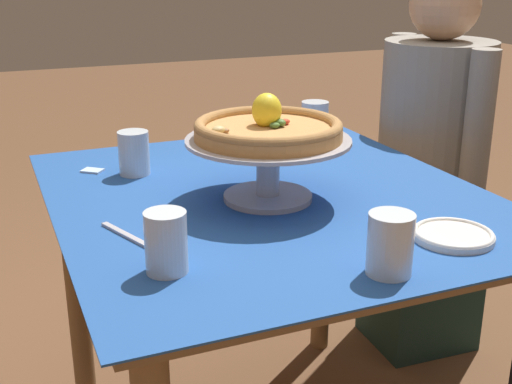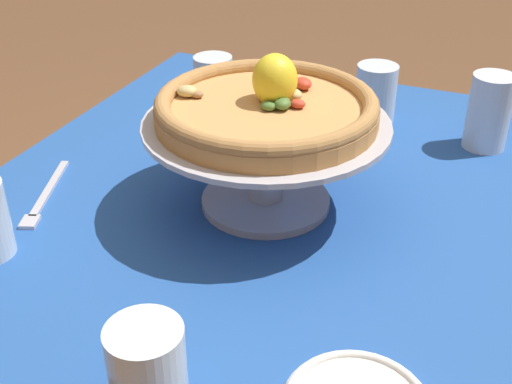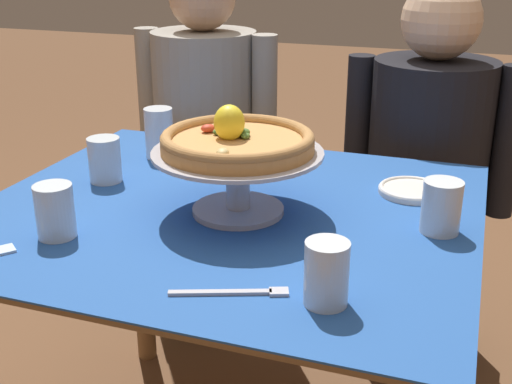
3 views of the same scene
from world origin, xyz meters
TOP-DOWN VIEW (x-y plane):
  - dining_table at (0.00, 0.00)m, footprint 1.06×0.94m
  - pizza_stand at (0.03, -0.02)m, footprint 0.36×0.36m
  - pizza at (0.03, -0.02)m, footprint 0.32×0.32m
  - water_glass_back_left at (-0.30, 0.27)m, footprint 0.07×0.07m
  - water_glass_side_right at (0.44, 0.03)m, footprint 0.08×0.08m
  - water_glass_side_left at (-0.34, 0.06)m, footprint 0.08×0.08m
  - water_glass_front_left at (-0.26, -0.24)m, footprint 0.08×0.08m
  - water_glass_front_right at (0.29, -0.32)m, footprint 0.07×0.07m
  - side_plate at (0.37, 0.22)m, footprint 0.15×0.15m
  - dinner_fork at (0.15, -0.34)m, footprint 0.19×0.09m
  - sugar_packet at (-0.32, -0.34)m, footprint 0.06×0.06m
  - diner_left at (-0.36, 0.72)m, footprint 0.50×0.35m

SIDE VIEW (x-z plane):
  - diner_left at x=-0.36m, z-range -0.02..1.21m
  - dining_table at x=0.00m, z-range 0.26..1.00m
  - sugar_packet at x=-0.32m, z-range 0.75..0.75m
  - dinner_fork at x=0.15m, z-range 0.75..0.75m
  - side_plate at x=0.37m, z-range 0.75..0.77m
  - water_glass_front_left at x=-0.26m, z-range 0.74..0.85m
  - water_glass_side_right at x=0.44m, z-range 0.74..0.85m
  - water_glass_front_right at x=0.29m, z-range 0.74..0.85m
  - water_glass_side_left at x=-0.34m, z-range 0.74..0.85m
  - water_glass_back_left at x=-0.30m, z-range 0.74..0.87m
  - pizza_stand at x=0.03m, z-range 0.77..0.91m
  - pizza at x=0.03m, z-range 0.86..0.96m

